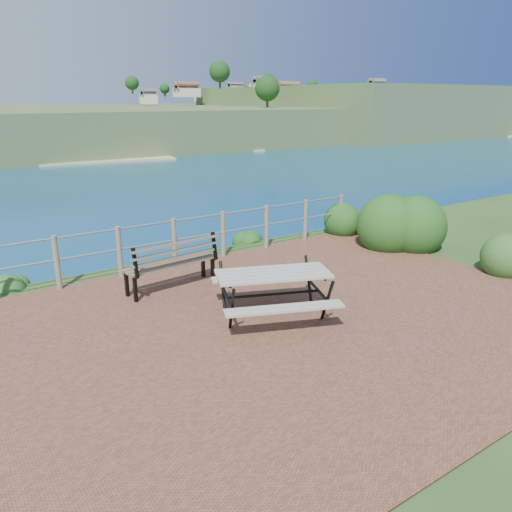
# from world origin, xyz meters

# --- Properties ---
(ground) EXTENTS (10.00, 7.00, 0.12)m
(ground) POSITION_xyz_m (0.00, 0.00, 0.00)
(ground) COLOR brown
(ground) RESTS_ON ground
(safety_railing) EXTENTS (9.40, 0.10, 1.00)m
(safety_railing) POSITION_xyz_m (0.00, 3.35, 0.57)
(safety_railing) COLOR #6B5B4C
(safety_railing) RESTS_ON ground
(distant_bay) EXTENTS (290.00, 232.36, 24.00)m
(distant_bay) POSITION_xyz_m (173.07, 202.61, -1.52)
(distant_bay) COLOR #476633
(distant_bay) RESTS_ON ground
(picnic_table) EXTENTS (1.89, 1.42, 0.74)m
(picnic_table) POSITION_xyz_m (0.18, 0.20, 0.47)
(picnic_table) COLOR #A39D92
(picnic_table) RESTS_ON ground
(park_bench) EXTENTS (1.75, 0.58, 0.97)m
(park_bench) POSITION_xyz_m (-0.61, 2.24, 0.64)
(park_bench) COLOR brown
(park_bench) RESTS_ON ground
(shrub_right_front) EXTENTS (1.64, 1.64, 2.33)m
(shrub_right_front) POSITION_xyz_m (4.94, 1.91, 0.00)
(shrub_right_front) COLOR #1B4515
(shrub_right_front) RESTS_ON ground
(shrub_right_back) EXTENTS (1.10, 1.10, 1.56)m
(shrub_right_back) POSITION_xyz_m (5.48, -0.58, 0.00)
(shrub_right_back) COLOR #1E5220
(shrub_right_back) RESTS_ON ground
(shrub_right_edge) EXTENTS (0.94, 0.94, 1.35)m
(shrub_right_edge) POSITION_xyz_m (4.98, 3.21, 0.00)
(shrub_right_edge) COLOR #1B4515
(shrub_right_edge) RESTS_ON ground
(shrub_lip_west) EXTENTS (0.65, 0.65, 0.35)m
(shrub_lip_west) POSITION_xyz_m (-2.89, 4.05, 0.00)
(shrub_lip_west) COLOR #1E5220
(shrub_lip_west) RESTS_ON ground
(shrub_lip_east) EXTENTS (0.67, 0.67, 0.38)m
(shrub_lip_east) POSITION_xyz_m (2.44, 4.28, 0.00)
(shrub_lip_east) COLOR #1B4515
(shrub_lip_east) RESTS_ON ground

